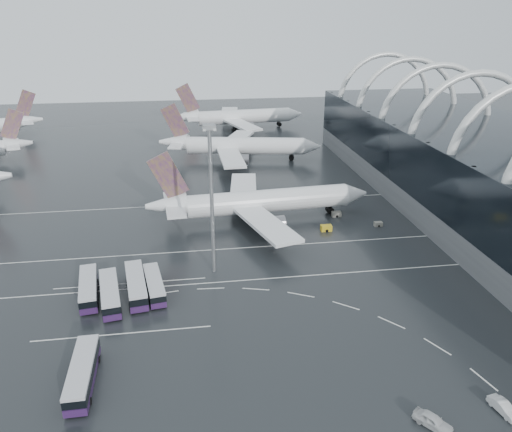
{
  "coord_description": "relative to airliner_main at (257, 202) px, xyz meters",
  "views": [
    {
      "loc": [
        -12.71,
        -84.51,
        47.41
      ],
      "look_at": [
        1.75,
        12.72,
        7.0
      ],
      "focal_mm": 35.0,
      "sensor_mm": 36.0,
      "label": 1
    }
  ],
  "objects": [
    {
      "name": "airliner_gate_c",
      "position": [
        6.87,
        102.86,
        0.37
      ],
      "size": [
        56.54,
        51.95,
        20.13
      ],
      "rotation": [
        0.0,
        0.0,
        0.09
      ],
      "color": "white",
      "rests_on": "ground"
    },
    {
      "name": "floodlight_mast",
      "position": [
        -12.24,
        -24.31,
        13.61
      ],
      "size": [
        2.23,
        2.23,
        29.05
      ],
      "color": "gray",
      "rests_on": "ground"
    },
    {
      "name": "lane_marking_near",
      "position": [
        -4.16,
        -28.97,
        -4.66
      ],
      "size": [
        120.0,
        0.25,
        0.01
      ],
      "primitive_type": "cube",
      "color": "white",
      "rests_on": "ground"
    },
    {
      "name": "lane_marking_far",
      "position": [
        -4.16,
        13.03,
        -4.66
      ],
      "size": [
        120.0,
        0.25,
        0.01
      ],
      "primitive_type": "cube",
      "color": "white",
      "rests_on": "ground"
    },
    {
      "name": "gse_cart_belly_a",
      "position": [
        14.96,
        -8.75,
        -3.98
      ],
      "size": [
        2.52,
        1.49,
        1.37
      ],
      "primitive_type": "cube",
      "color": "gold",
      "rests_on": "ground"
    },
    {
      "name": "bus_row_far_a",
      "position": [
        -32.24,
        -53.93,
        -2.87
      ],
      "size": [
        3.32,
        13.32,
        3.27
      ],
      "rotation": [
        0.0,
        0.0,
        1.58
      ],
      "color": "#311441",
      "rests_on": "ground"
    },
    {
      "name": "bus_row_near_d",
      "position": [
        -23.51,
        -31.0,
        -3.01
      ],
      "size": [
        4.61,
        12.45,
        3.0
      ],
      "rotation": [
        0.0,
        0.0,
        1.73
      ],
      "color": "#311441",
      "rests_on": "ground"
    },
    {
      "name": "bus_row_near_c",
      "position": [
        -26.71,
        -31.02,
        -2.79
      ],
      "size": [
        5.06,
        14.12,
        3.4
      ],
      "rotation": [
        0.0,
        0.0,
        1.72
      ],
      "color": "#311441",
      "rests_on": "ground"
    },
    {
      "name": "terminal",
      "position": [
        57.4,
        -7.13,
        6.21
      ],
      "size": [
        42.0,
        160.0,
        34.9
      ],
      "color": "slate",
      "rests_on": "ground"
    },
    {
      "name": "airliner_gate_b",
      "position": [
        1.15,
        54.21,
        0.16
      ],
      "size": [
        55.26,
        48.98,
        19.25
      ],
      "rotation": [
        0.0,
        0.0,
        -0.19
      ],
      "color": "white",
      "rests_on": "ground"
    },
    {
      "name": "van_curve_b",
      "position": [
        11.56,
        -68.17,
        -3.83
      ],
      "size": [
        4.51,
        5.11,
        1.67
      ],
      "primitive_type": "imported",
      "rotation": [
        0.0,
        0.0,
        0.64
      ],
      "color": "silver",
      "rests_on": "ground"
    },
    {
      "name": "ground",
      "position": [
        -4.16,
        -26.97,
        -4.66
      ],
      "size": [
        420.0,
        420.0,
        0.0
      ],
      "primitive_type": "plane",
      "color": "black",
      "rests_on": "ground"
    },
    {
      "name": "lane_marking_mid",
      "position": [
        -4.16,
        -14.97,
        -4.66
      ],
      "size": [
        120.0,
        0.25,
        0.01
      ],
      "primitive_type": "cube",
      "color": "white",
      "rests_on": "ground"
    },
    {
      "name": "gse_cart_belly_b",
      "position": [
        19.89,
        -0.58,
        -4.03
      ],
      "size": [
        2.3,
        1.36,
        1.26
      ],
      "primitive_type": "cube",
      "color": "slate",
      "rests_on": "ground"
    },
    {
      "name": "bus_bay_line_north",
      "position": [
        -28.16,
        -26.97,
        -4.66
      ],
      "size": [
        28.0,
        0.25,
        0.01
      ],
      "primitive_type": "cube",
      "color": "white",
      "rests_on": "ground"
    },
    {
      "name": "van_curve_c",
      "position": [
        21.59,
        -67.25,
        -3.94
      ],
      "size": [
        2.36,
        4.61,
        1.45
      ],
      "primitive_type": "imported",
      "rotation": [
        0.0,
        0.0,
        0.19
      ],
      "color": "silver",
      "rests_on": "ground"
    },
    {
      "name": "airliner_main",
      "position": [
        0.0,
        0.0,
        0.0
      ],
      "size": [
        54.99,
        48.1,
        18.62
      ],
      "rotation": [
        0.0,
        0.0,
        0.08
      ],
      "color": "white",
      "rests_on": "ground"
    },
    {
      "name": "bus_row_near_b",
      "position": [
        -31.05,
        -33.13,
        -2.85
      ],
      "size": [
        5.18,
        13.73,
        3.3
      ],
      "rotation": [
        0.0,
        0.0,
        1.74
      ],
      "color": "#311441",
      "rests_on": "ground"
    },
    {
      "name": "gse_cart_belly_d",
      "position": [
        28.0,
        -7.93,
        -4.14
      ],
      "size": [
        1.92,
        1.13,
        1.05
      ],
      "primitive_type": "cube",
      "color": "slate",
      "rests_on": "ground"
    },
    {
      "name": "bus_row_near_a",
      "position": [
        -35.05,
        -30.68,
        -2.89
      ],
      "size": [
        4.78,
        13.4,
        3.23
      ],
      "rotation": [
        0.0,
        0.0,
        1.71
      ],
      "color": "#311441",
      "rests_on": "ground"
    },
    {
      "name": "bus_bay_line_south",
      "position": [
        -28.16,
        -42.97,
        -4.66
      ],
      "size": [
        28.0,
        0.25,
        0.01
      ],
      "primitive_type": "cube",
      "color": "white",
      "rests_on": "ground"
    }
  ]
}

